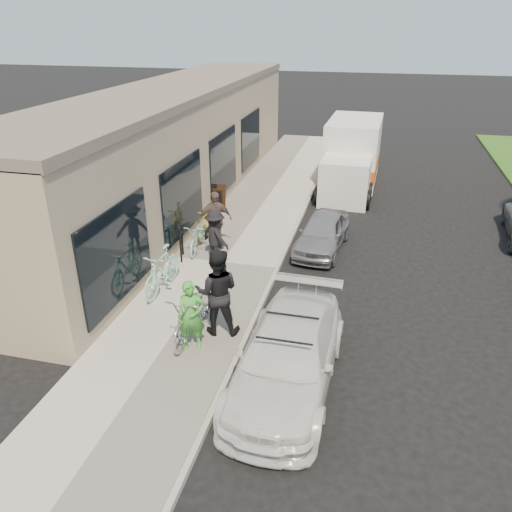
{
  "coord_description": "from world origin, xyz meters",
  "views": [
    {
      "loc": [
        1.91,
        -8.99,
        6.36
      ],
      "look_at": [
        -0.73,
        1.77,
        1.05
      ],
      "focal_mm": 35.0,
      "sensor_mm": 36.0,
      "label": 1
    }
  ],
  "objects_px": {
    "tandem_bike": "(193,312)",
    "cruiser_bike_b": "(198,236)",
    "woman_rider": "(191,316)",
    "cruiser_bike_a": "(162,270)",
    "bystander_a": "(215,236)",
    "bystander_b": "(215,220)",
    "bike_rack": "(181,243)",
    "man_standing": "(217,292)",
    "sedan_white": "(288,356)",
    "sedan_silver": "(322,233)",
    "sandwich_board": "(217,199)",
    "cruiser_bike_c": "(210,222)",
    "moving_truck": "(351,158)"
  },
  "relations": [
    {
      "from": "sedan_silver",
      "to": "cruiser_bike_b",
      "type": "bearing_deg",
      "value": -154.99
    },
    {
      "from": "woman_rider",
      "to": "cruiser_bike_a",
      "type": "bearing_deg",
      "value": 104.23
    },
    {
      "from": "bike_rack",
      "to": "sedan_silver",
      "type": "height_order",
      "value": "sedan_silver"
    },
    {
      "from": "moving_truck",
      "to": "bystander_b",
      "type": "height_order",
      "value": "moving_truck"
    },
    {
      "from": "sedan_silver",
      "to": "cruiser_bike_c",
      "type": "relative_size",
      "value": 2.03
    },
    {
      "from": "moving_truck",
      "to": "woman_rider",
      "type": "relative_size",
      "value": 3.6
    },
    {
      "from": "bike_rack",
      "to": "cruiser_bike_a",
      "type": "relative_size",
      "value": 0.41
    },
    {
      "from": "man_standing",
      "to": "bystander_b",
      "type": "bearing_deg",
      "value": -82.67
    },
    {
      "from": "man_standing",
      "to": "cruiser_bike_a",
      "type": "xyz_separation_m",
      "value": [
        -1.9,
        1.4,
        -0.42
      ]
    },
    {
      "from": "sandwich_board",
      "to": "tandem_bike",
      "type": "distance_m",
      "value": 7.57
    },
    {
      "from": "sedan_white",
      "to": "bystander_a",
      "type": "distance_m",
      "value": 5.36
    },
    {
      "from": "cruiser_bike_a",
      "to": "bystander_b",
      "type": "distance_m",
      "value": 2.86
    },
    {
      "from": "moving_truck",
      "to": "woman_rider",
      "type": "distance_m",
      "value": 12.56
    },
    {
      "from": "sedan_white",
      "to": "woman_rider",
      "type": "distance_m",
      "value": 2.16
    },
    {
      "from": "sandwich_board",
      "to": "man_standing",
      "type": "xyz_separation_m",
      "value": [
        2.32,
        -7.11,
        0.51
      ]
    },
    {
      "from": "sandwich_board",
      "to": "sedan_white",
      "type": "height_order",
      "value": "sedan_white"
    },
    {
      "from": "tandem_bike",
      "to": "cruiser_bike_a",
      "type": "relative_size",
      "value": 1.1
    },
    {
      "from": "sedan_silver",
      "to": "woman_rider",
      "type": "height_order",
      "value": "woman_rider"
    },
    {
      "from": "bike_rack",
      "to": "bystander_b",
      "type": "relative_size",
      "value": 0.44
    },
    {
      "from": "woman_rider",
      "to": "cruiser_bike_c",
      "type": "xyz_separation_m",
      "value": [
        -1.5,
        5.64,
        -0.29
      ]
    },
    {
      "from": "sedan_white",
      "to": "man_standing",
      "type": "height_order",
      "value": "man_standing"
    },
    {
      "from": "bystander_a",
      "to": "sedan_white",
      "type": "bearing_deg",
      "value": 153.77
    },
    {
      "from": "tandem_bike",
      "to": "bystander_b",
      "type": "relative_size",
      "value": 1.18
    },
    {
      "from": "bystander_a",
      "to": "cruiser_bike_a",
      "type": "bearing_deg",
      "value": 99.82
    },
    {
      "from": "sedan_white",
      "to": "cruiser_bike_c",
      "type": "height_order",
      "value": "sedan_white"
    },
    {
      "from": "bystander_a",
      "to": "bystander_b",
      "type": "distance_m",
      "value": 0.91
    },
    {
      "from": "tandem_bike",
      "to": "cruiser_bike_b",
      "type": "bearing_deg",
      "value": 109.38
    },
    {
      "from": "sedan_white",
      "to": "moving_truck",
      "type": "bearing_deg",
      "value": 90.62
    },
    {
      "from": "cruiser_bike_c",
      "to": "bystander_b",
      "type": "xyz_separation_m",
      "value": [
        0.42,
        -0.75,
        0.4
      ]
    },
    {
      "from": "bystander_b",
      "to": "sedan_silver",
      "type": "bearing_deg",
      "value": -15.88
    },
    {
      "from": "cruiser_bike_a",
      "to": "cruiser_bike_b",
      "type": "relative_size",
      "value": 1.12
    },
    {
      "from": "tandem_bike",
      "to": "cruiser_bike_b",
      "type": "distance_m",
      "value": 4.36
    },
    {
      "from": "sandwich_board",
      "to": "cruiser_bike_a",
      "type": "distance_m",
      "value": 5.73
    },
    {
      "from": "man_standing",
      "to": "bystander_a",
      "type": "bearing_deg",
      "value": -82.55
    },
    {
      "from": "sedan_white",
      "to": "cruiser_bike_b",
      "type": "relative_size",
      "value": 2.68
    },
    {
      "from": "sandwich_board",
      "to": "sedan_white",
      "type": "relative_size",
      "value": 0.21
    },
    {
      "from": "cruiser_bike_a",
      "to": "cruiser_bike_c",
      "type": "height_order",
      "value": "cruiser_bike_a"
    },
    {
      "from": "sedan_white",
      "to": "bystander_b",
      "type": "distance_m",
      "value": 6.25
    },
    {
      "from": "tandem_bike",
      "to": "cruiser_bike_a",
      "type": "height_order",
      "value": "cruiser_bike_a"
    },
    {
      "from": "moving_truck",
      "to": "cruiser_bike_c",
      "type": "height_order",
      "value": "moving_truck"
    },
    {
      "from": "sedan_silver",
      "to": "cruiser_bike_b",
      "type": "xyz_separation_m",
      "value": [
        -3.49,
        -1.22,
        0.05
      ]
    },
    {
      "from": "tandem_bike",
      "to": "bystander_a",
      "type": "bearing_deg",
      "value": 101.48
    },
    {
      "from": "tandem_bike",
      "to": "cruiser_bike_c",
      "type": "bearing_deg",
      "value": 105.74
    },
    {
      "from": "moving_truck",
      "to": "sandwich_board",
      "type": "bearing_deg",
      "value": -131.8
    },
    {
      "from": "cruiser_bike_c",
      "to": "bystander_a",
      "type": "height_order",
      "value": "bystander_a"
    },
    {
      "from": "bystander_a",
      "to": "cruiser_bike_b",
      "type": "bearing_deg",
      "value": -7.13
    },
    {
      "from": "bike_rack",
      "to": "man_standing",
      "type": "height_order",
      "value": "man_standing"
    },
    {
      "from": "man_standing",
      "to": "sedan_white",
      "type": "bearing_deg",
      "value": 134.91
    },
    {
      "from": "woman_rider",
      "to": "cruiser_bike_a",
      "type": "distance_m",
      "value": 2.62
    },
    {
      "from": "sandwich_board",
      "to": "tandem_bike",
      "type": "xyz_separation_m",
      "value": [
        1.84,
        -7.35,
        0.07
      ]
    }
  ]
}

